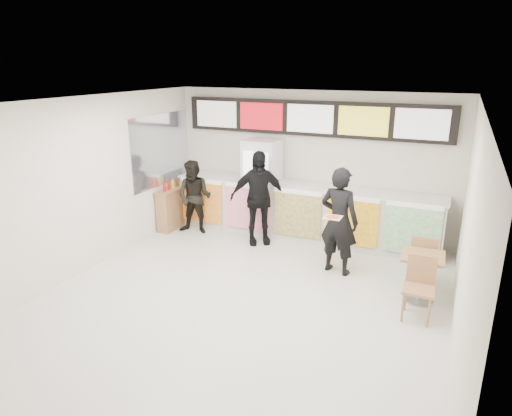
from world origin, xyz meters
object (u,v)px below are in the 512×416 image
Objects in this scene: customer_main at (339,221)px; customer_mid at (258,198)px; customer_left at (195,197)px; cafe_table at (422,269)px; drinks_fridge at (262,187)px; service_counter at (303,212)px; condiment_ledge at (171,208)px.

customer_mid is (-1.82, 0.69, 0.01)m from customer_main.
cafe_table is at bearing -22.53° from customer_left.
customer_mid reaches higher than customer_main.
cafe_table is (4.71, -1.17, -0.26)m from customer_left.
drinks_fridge is 1.28× the size of cafe_table.
service_counter is at bearing 7.61° from customer_left.
condiment_ledge is (-2.82, -0.63, -0.11)m from service_counter.
customer_mid is at bearing -8.89° from customer_main.
service_counter is 2.78× the size of drinks_fridge.
condiment_ledge is at bearing -167.36° from service_counter.
drinks_fridge is 2.41m from customer_main.
customer_left is 1.47m from customer_mid.
customer_main is 0.99× the size of customer_mid.
service_counter is 2.89m from condiment_ledge.
customer_mid is at bearing -139.81° from service_counter.
service_counter is 1.74m from customer_main.
customer_left reaches higher than cafe_table.
customer_mid is at bearing 158.57° from cafe_table.
condiment_ledge is (-2.08, -0.01, -0.49)m from customer_mid.
customer_main is 1.21× the size of cafe_table.
service_counter is at bearing 12.64° from condiment_ledge.
cafe_table is (3.43, -1.83, -0.47)m from drinks_fridge.
condiment_ledge is (-1.89, -0.65, -0.54)m from drinks_fridge.
condiment_ledge is at bearing 1.94° from customer_main.
drinks_fridge is at bearing 18.98° from condiment_ledge.
service_counter is 2.95× the size of customer_main.
service_counter is 3.57× the size of cafe_table.
customer_left reaches higher than condiment_ledge.
service_counter is 5.19× the size of condiment_ledge.
customer_mid is at bearing -73.28° from drinks_fridge.
customer_left is 1.01× the size of cafe_table.
customer_main is at bearing -9.97° from condiment_ledge.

